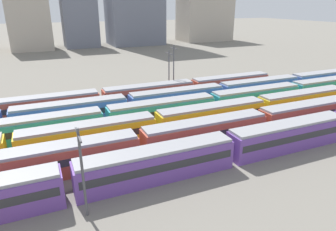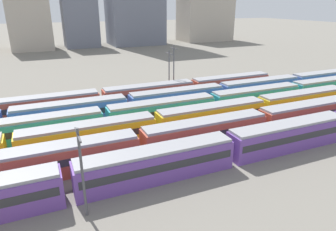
% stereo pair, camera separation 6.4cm
% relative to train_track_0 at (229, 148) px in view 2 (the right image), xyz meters
% --- Properties ---
extents(train_track_0, '(74.70, 3.06, 3.75)m').
position_rel_train_track_0_xyz_m(train_track_0, '(0.00, 0.00, 0.00)').
color(train_track_0, '#6B429E').
rests_on(train_track_0, ground_plane).
extents(train_track_1, '(93.60, 3.06, 3.75)m').
position_rel_train_track_0_xyz_m(train_track_1, '(-0.28, 5.20, 0.00)').
color(train_track_1, '#BC4C38').
rests_on(train_track_1, ground_plane).
extents(train_track_2, '(112.50, 3.06, 3.75)m').
position_rel_train_track_0_xyz_m(train_track_2, '(13.30, 10.40, 0.00)').
color(train_track_2, yellow).
rests_on(train_track_2, ground_plane).
extents(train_track_3, '(93.60, 3.06, 3.75)m').
position_rel_train_track_0_xyz_m(train_track_3, '(-2.38, 15.60, 0.00)').
color(train_track_3, teal).
rests_on(train_track_3, ground_plane).
extents(train_track_4, '(112.50, 3.06, 3.75)m').
position_rel_train_track_0_xyz_m(train_track_4, '(12.22, 20.80, 0.00)').
color(train_track_4, '#4C70BC').
rests_on(train_track_4, ground_plane).
extents(train_track_5, '(74.70, 3.06, 3.75)m').
position_rel_train_track_0_xyz_m(train_track_5, '(-10.24, 26.00, 0.00)').
color(train_track_5, '#BC4C38').
rests_on(train_track_5, ground_plane).
extents(catenary_pole_0, '(0.24, 3.20, 8.74)m').
position_rel_train_track_0_xyz_m(catenary_pole_0, '(-17.72, -3.19, 2.99)').
color(catenary_pole_0, '#4C4C51').
rests_on(catenary_pole_0, ground_plane).
extents(catenary_pole_1, '(0.24, 3.20, 10.49)m').
position_rel_train_track_0_xyz_m(catenary_pole_1, '(5.72, 28.86, 3.90)').
color(catenary_pole_1, '#4C4C51').
rests_on(catenary_pole_1, ground_plane).
extents(catenary_pole_3, '(0.24, 3.20, 9.48)m').
position_rel_train_track_0_xyz_m(catenary_pole_3, '(4.72, 29.00, 3.38)').
color(catenary_pole_3, '#4C4C51').
rests_on(catenary_pole_3, ground_plane).
extents(distant_building_2, '(16.19, 17.62, 26.07)m').
position_rel_train_track_0_xyz_m(distant_building_2, '(-20.64, 114.71, 11.13)').
color(distant_building_2, '#B2A899').
rests_on(distant_building_2, ground_plane).
extents(distant_building_3, '(14.45, 13.00, 24.83)m').
position_rel_train_track_0_xyz_m(distant_building_3, '(-0.34, 114.71, 10.51)').
color(distant_building_3, slate).
rests_on(distant_building_3, ground_plane).
extents(distant_building_5, '(25.66, 16.12, 25.97)m').
position_rel_train_track_0_xyz_m(distant_building_5, '(62.50, 114.71, 11.08)').
color(distant_building_5, '#B2A899').
rests_on(distant_building_5, ground_plane).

